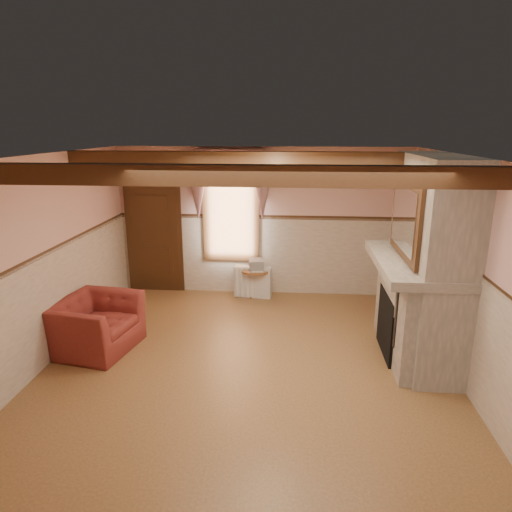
# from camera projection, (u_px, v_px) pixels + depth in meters

# --- Properties ---
(floor) EXTENTS (5.50, 6.00, 0.01)m
(floor) POSITION_uv_depth(u_px,v_px,m) (247.00, 368.00, 6.16)
(floor) COLOR brown
(floor) RESTS_ON ground
(ceiling) EXTENTS (5.50, 6.00, 0.01)m
(ceiling) POSITION_uv_depth(u_px,v_px,m) (246.00, 157.00, 5.40)
(ceiling) COLOR silver
(ceiling) RESTS_ON wall_back
(wall_back) EXTENTS (5.50, 0.02, 2.80)m
(wall_back) POSITION_uv_depth(u_px,v_px,m) (262.00, 222.00, 8.66)
(wall_back) COLOR #D7A094
(wall_back) RESTS_ON floor
(wall_front) EXTENTS (5.50, 0.02, 2.80)m
(wall_front) POSITION_uv_depth(u_px,v_px,m) (198.00, 410.00, 2.90)
(wall_front) COLOR #D7A094
(wall_front) RESTS_ON floor
(wall_left) EXTENTS (0.02, 6.00, 2.80)m
(wall_left) POSITION_uv_depth(u_px,v_px,m) (39.00, 264.00, 6.00)
(wall_left) COLOR #D7A094
(wall_left) RESTS_ON floor
(wall_right) EXTENTS (0.02, 6.00, 2.80)m
(wall_right) POSITION_uv_depth(u_px,v_px,m) (470.00, 275.00, 5.56)
(wall_right) COLOR #D7A094
(wall_right) RESTS_ON floor
(wainscot) EXTENTS (5.50, 6.00, 1.50)m
(wainscot) POSITION_uv_depth(u_px,v_px,m) (247.00, 317.00, 5.96)
(wainscot) COLOR beige
(wainscot) RESTS_ON floor
(chair_rail) EXTENTS (5.50, 6.00, 0.08)m
(chair_rail) POSITION_uv_depth(u_px,v_px,m) (246.00, 262.00, 5.75)
(chair_rail) COLOR black
(chair_rail) RESTS_ON wainscot
(firebox) EXTENTS (0.20, 0.95, 0.90)m
(firebox) POSITION_uv_depth(u_px,v_px,m) (391.00, 324.00, 6.46)
(firebox) COLOR black
(firebox) RESTS_ON floor
(armchair) EXTENTS (1.22, 1.34, 0.76)m
(armchair) POSITION_uv_depth(u_px,v_px,m) (95.00, 325.00, 6.60)
(armchair) COLOR maroon
(armchair) RESTS_ON floor
(side_table) EXTENTS (0.71, 0.71, 0.55)m
(side_table) POSITION_uv_depth(u_px,v_px,m) (256.00, 283.00, 8.68)
(side_table) COLOR brown
(side_table) RESTS_ON floor
(book_stack) EXTENTS (0.31, 0.36, 0.20)m
(book_stack) POSITION_uv_depth(u_px,v_px,m) (256.00, 265.00, 8.55)
(book_stack) COLOR #B7AD8C
(book_stack) RESTS_ON side_table
(radiator) EXTENTS (0.72, 0.26, 0.60)m
(radiator) POSITION_uv_depth(u_px,v_px,m) (253.00, 282.00, 8.68)
(radiator) COLOR silver
(radiator) RESTS_ON floor
(bowl) EXTENTS (0.38, 0.38, 0.09)m
(bowl) POSITION_uv_depth(u_px,v_px,m) (417.00, 257.00, 6.08)
(bowl) COLOR brown
(bowl) RESTS_ON mantel
(mantel_clock) EXTENTS (0.14, 0.24, 0.20)m
(mantel_clock) POSITION_uv_depth(u_px,v_px,m) (403.00, 238.00, 6.92)
(mantel_clock) COLOR #321E0D
(mantel_clock) RESTS_ON mantel
(oil_lamp) EXTENTS (0.11, 0.11, 0.28)m
(oil_lamp) POSITION_uv_depth(u_px,v_px,m) (407.00, 240.00, 6.63)
(oil_lamp) COLOR #C97E38
(oil_lamp) RESTS_ON mantel
(candle_red) EXTENTS (0.06, 0.06, 0.16)m
(candle_red) POSITION_uv_depth(u_px,v_px,m) (428.00, 265.00, 5.60)
(candle_red) COLOR maroon
(candle_red) RESTS_ON mantel
(jar_yellow) EXTENTS (0.06, 0.06, 0.12)m
(jar_yellow) POSITION_uv_depth(u_px,v_px,m) (425.00, 264.00, 5.71)
(jar_yellow) COLOR gold
(jar_yellow) RESTS_ON mantel
(fireplace) EXTENTS (0.85, 2.00, 2.80)m
(fireplace) POSITION_uv_depth(u_px,v_px,m) (429.00, 260.00, 6.16)
(fireplace) COLOR gray
(fireplace) RESTS_ON floor
(mantel) EXTENTS (1.05, 2.05, 0.12)m
(mantel) POSITION_uv_depth(u_px,v_px,m) (415.00, 263.00, 6.19)
(mantel) COLOR gray
(mantel) RESTS_ON fireplace
(overmantel_mirror) EXTENTS (0.06, 1.44, 1.04)m
(overmantel_mirror) POSITION_uv_depth(u_px,v_px,m) (405.00, 219.00, 6.04)
(overmantel_mirror) COLOR silver
(overmantel_mirror) RESTS_ON fireplace
(door) EXTENTS (1.10, 0.10, 2.10)m
(door) POSITION_uv_depth(u_px,v_px,m) (155.00, 239.00, 8.86)
(door) COLOR black
(door) RESTS_ON floor
(window) EXTENTS (1.06, 0.08, 2.02)m
(window) POSITION_uv_depth(u_px,v_px,m) (231.00, 209.00, 8.61)
(window) COLOR white
(window) RESTS_ON wall_back
(window_drapes) EXTENTS (1.30, 0.14, 1.40)m
(window_drapes) POSITION_uv_depth(u_px,v_px,m) (230.00, 177.00, 8.36)
(window_drapes) COLOR gray
(window_drapes) RESTS_ON wall_back
(ceiling_beam_front) EXTENTS (5.50, 0.18, 0.20)m
(ceiling_beam_front) POSITION_uv_depth(u_px,v_px,m) (232.00, 175.00, 4.27)
(ceiling_beam_front) COLOR black
(ceiling_beam_front) RESTS_ON ceiling
(ceiling_beam_back) EXTENTS (5.50, 0.18, 0.20)m
(ceiling_beam_back) POSITION_uv_depth(u_px,v_px,m) (254.00, 159.00, 6.58)
(ceiling_beam_back) COLOR black
(ceiling_beam_back) RESTS_ON ceiling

